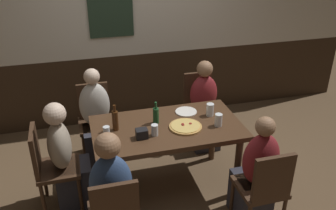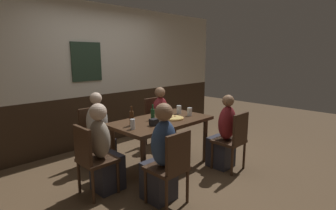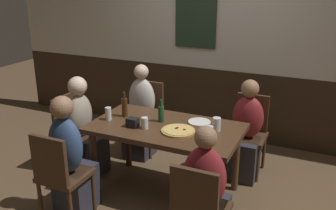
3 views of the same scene
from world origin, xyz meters
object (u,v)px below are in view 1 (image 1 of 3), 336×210
(person_head_west, at_px, (68,163))
(tumbler_short, at_px, (218,120))
(chair_left_far, at_px, (95,117))
(beer_bottle_green, at_px, (156,115))
(chair_right_far, at_px, (200,104))
(person_left_far, at_px, (97,125))
(pizza, at_px, (185,126))
(pint_glass_stout, at_px, (210,110))
(person_right_near, at_px, (255,178))
(chair_head_west, at_px, (50,164))
(plate_white_large, at_px, (186,112))
(person_right_far, at_px, (204,112))
(dining_table, at_px, (167,134))
(person_left_near, at_px, (112,201))
(tumbler_water, at_px, (155,131))
(chair_right_near, at_px, (265,186))
(beer_bottle_brown, at_px, (115,120))
(pint_glass_pale, at_px, (107,134))
(condiment_caddy, at_px, (142,134))

(person_head_west, height_order, tumbler_short, person_head_west)
(chair_left_far, bearing_deg, beer_bottle_green, -52.99)
(chair_right_far, relative_size, person_left_far, 0.77)
(pizza, xyz_separation_m, pint_glass_stout, (0.32, 0.17, 0.05))
(chair_left_far, xyz_separation_m, person_right_near, (1.31, -1.50, -0.03))
(chair_right_far, relative_size, pizza, 2.71)
(chair_head_west, xyz_separation_m, tumbler_short, (1.65, -0.13, 0.30))
(chair_head_west, bearing_deg, plate_white_large, 8.96)
(person_left_far, bearing_deg, person_right_far, -0.05)
(chair_head_west, distance_m, tumbler_short, 1.68)
(pint_glass_stout, bearing_deg, chair_head_west, -176.69)
(dining_table, xyz_separation_m, beer_bottle_green, (-0.09, 0.09, 0.18))
(person_left_near, relative_size, pizza, 3.62)
(tumbler_water, bearing_deg, tumbler_short, 0.72)
(pizza, height_order, tumbler_water, tumbler_water)
(chair_left_far, bearing_deg, chair_right_near, -51.89)
(chair_right_near, xyz_separation_m, pint_glass_stout, (-0.16, 0.93, 0.30))
(beer_bottle_brown, bearing_deg, person_right_far, 27.73)
(chair_right_far, bearing_deg, pint_glass_stout, -102.51)
(person_left_far, distance_m, pizza, 1.14)
(dining_table, xyz_separation_m, pint_glass_stout, (0.49, 0.10, 0.15))
(chair_head_west, bearing_deg, tumbler_short, -4.54)
(dining_table, xyz_separation_m, pint_glass_pale, (-0.60, -0.09, 0.15))
(chair_left_far, height_order, plate_white_large, chair_left_far)
(person_head_west, xyz_separation_m, tumbler_water, (0.84, -0.14, 0.31))
(chair_right_far, relative_size, pint_glass_pale, 6.60)
(chair_left_far, xyz_separation_m, tumbler_water, (0.49, -0.97, 0.29))
(person_right_near, xyz_separation_m, tumbler_short, (-0.16, 0.54, 0.33))
(pint_glass_stout, xyz_separation_m, pint_glass_pale, (-1.09, -0.19, -0.00))
(person_right_far, xyz_separation_m, person_right_near, (0.00, -1.34, 0.00))
(chair_head_west, distance_m, person_left_far, 0.84)
(pint_glass_pale, relative_size, beer_bottle_brown, 0.50)
(tumbler_short, bearing_deg, chair_right_far, 80.40)
(person_head_west, height_order, tumbler_water, person_head_west)
(condiment_caddy, bearing_deg, chair_right_near, -35.96)
(person_head_west, height_order, plate_white_large, person_head_west)
(chair_right_far, bearing_deg, chair_right_near, -90.00)
(chair_right_far, height_order, condiment_caddy, chair_right_far)
(pint_glass_stout, xyz_separation_m, plate_white_large, (-0.22, 0.13, -0.05))
(person_head_west, bearing_deg, pint_glass_stout, 3.67)
(chair_left_far, relative_size, tumbler_short, 6.83)
(person_left_far, bearing_deg, tumbler_short, -35.01)
(person_right_far, distance_m, condiment_caddy, 1.29)
(dining_table, relative_size, tumbler_short, 11.52)
(chair_right_near, xyz_separation_m, pizza, (-0.49, 0.75, 0.26))
(chair_right_far, bearing_deg, person_left_far, -172.89)
(chair_head_west, relative_size, beer_bottle_brown, 3.28)
(dining_table, bearing_deg, pizza, -25.44)
(person_left_near, bearing_deg, person_left_far, 90.00)
(dining_table, distance_m, person_right_far, 0.95)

